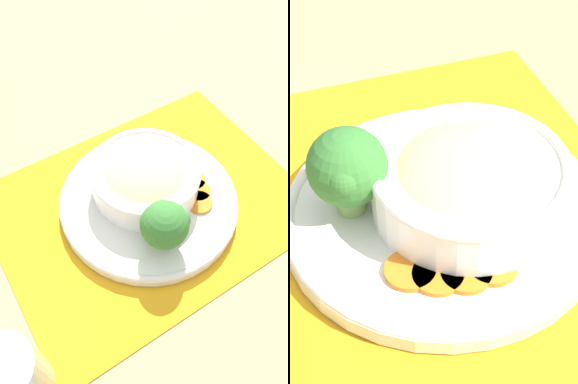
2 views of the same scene
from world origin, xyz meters
TOP-DOWN VIEW (x-y plane):
  - ground_plane at (0.00, 0.00)m, footprint 4.00×4.00m
  - placemat at (0.00, 0.00)m, footprint 0.55×0.43m
  - plate at (0.00, 0.00)m, footprint 0.30×0.30m
  - bowl at (-0.01, -0.02)m, footprint 0.19×0.19m
  - broccoli_floret at (0.03, 0.08)m, footprint 0.07×0.07m
  - carrot_slice_near at (-0.06, 0.06)m, footprint 0.05×0.05m
  - carrot_slice_middle at (-0.08, 0.04)m, footprint 0.05×0.05m
  - carrot_slice_far at (-0.08, 0.02)m, footprint 0.05×0.05m
  - carrot_slice_extra at (-0.09, -0.01)m, footprint 0.05×0.05m

SIDE VIEW (x-z plane):
  - ground_plane at x=0.00m, z-range 0.00..0.00m
  - placemat at x=0.00m, z-range 0.00..0.00m
  - plate at x=0.00m, z-range 0.00..0.03m
  - carrot_slice_near at x=-0.06m, z-range 0.02..0.03m
  - carrot_slice_middle at x=-0.08m, z-range 0.02..0.03m
  - carrot_slice_far at x=-0.08m, z-range 0.02..0.03m
  - carrot_slice_extra at x=-0.09m, z-range 0.02..0.03m
  - bowl at x=-0.01m, z-range 0.02..0.08m
  - broccoli_floret at x=0.03m, z-range 0.03..0.12m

